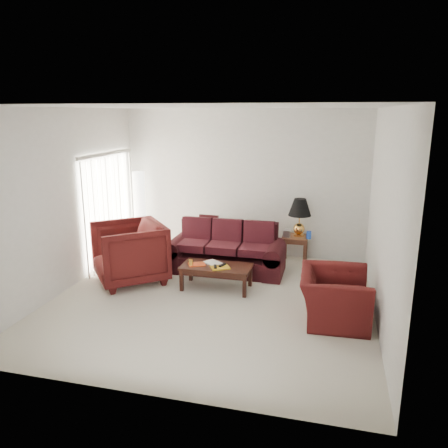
{
  "coord_description": "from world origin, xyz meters",
  "views": [
    {
      "loc": [
        1.78,
        -6.23,
        2.92
      ],
      "look_at": [
        0.0,
        0.85,
        1.05
      ],
      "focal_mm": 35.0,
      "sensor_mm": 36.0,
      "label": 1
    }
  ],
  "objects_px": {
    "floor_lamp": "(140,212)",
    "armchair_right": "(334,297)",
    "coffee_table": "(216,277)",
    "armchair_left": "(129,253)",
    "end_table": "(295,249)",
    "sofa": "(225,248)"
  },
  "relations": [
    {
      "from": "coffee_table",
      "to": "end_table",
      "type": "bearing_deg",
      "value": 30.46
    },
    {
      "from": "coffee_table",
      "to": "armchair_right",
      "type": "bearing_deg",
      "value": -44.43
    },
    {
      "from": "sofa",
      "to": "armchair_left",
      "type": "height_order",
      "value": "armchair_left"
    },
    {
      "from": "floor_lamp",
      "to": "coffee_table",
      "type": "bearing_deg",
      "value": -36.69
    },
    {
      "from": "end_table",
      "to": "floor_lamp",
      "type": "relative_size",
      "value": 0.31
    },
    {
      "from": "armchair_right",
      "to": "coffee_table",
      "type": "bearing_deg",
      "value": 67.67
    },
    {
      "from": "floor_lamp",
      "to": "armchair_left",
      "type": "height_order",
      "value": "floor_lamp"
    },
    {
      "from": "floor_lamp",
      "to": "armchair_right",
      "type": "bearing_deg",
      "value": -29.35
    },
    {
      "from": "sofa",
      "to": "armchair_right",
      "type": "distance_m",
      "value": 2.55
    },
    {
      "from": "armchair_right",
      "to": "coffee_table",
      "type": "xyz_separation_m",
      "value": [
        -1.94,
        0.71,
        -0.15
      ]
    },
    {
      "from": "end_table",
      "to": "armchair_right",
      "type": "xyz_separation_m",
      "value": [
        0.77,
        -2.37,
        0.08
      ]
    },
    {
      "from": "end_table",
      "to": "armchair_right",
      "type": "height_order",
      "value": "armchair_right"
    },
    {
      "from": "floor_lamp",
      "to": "coffee_table",
      "type": "height_order",
      "value": "floor_lamp"
    },
    {
      "from": "sofa",
      "to": "armchair_right",
      "type": "relative_size",
      "value": 1.99
    },
    {
      "from": "end_table",
      "to": "armchair_left",
      "type": "distance_m",
      "value": 3.24
    },
    {
      "from": "sofa",
      "to": "armchair_right",
      "type": "xyz_separation_m",
      "value": [
        2.0,
        -1.57,
        -0.09
      ]
    },
    {
      "from": "sofa",
      "to": "floor_lamp",
      "type": "distance_m",
      "value": 2.19
    },
    {
      "from": "sofa",
      "to": "floor_lamp",
      "type": "bearing_deg",
      "value": 157.58
    },
    {
      "from": "armchair_right",
      "to": "sofa",
      "type": "bearing_deg",
      "value": 49.66
    },
    {
      "from": "floor_lamp",
      "to": "armchair_left",
      "type": "xyz_separation_m",
      "value": [
        0.52,
        -1.6,
        -0.35
      ]
    },
    {
      "from": "armchair_left",
      "to": "coffee_table",
      "type": "relative_size",
      "value": 0.99
    },
    {
      "from": "floor_lamp",
      "to": "armchair_left",
      "type": "distance_m",
      "value": 1.72
    }
  ]
}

